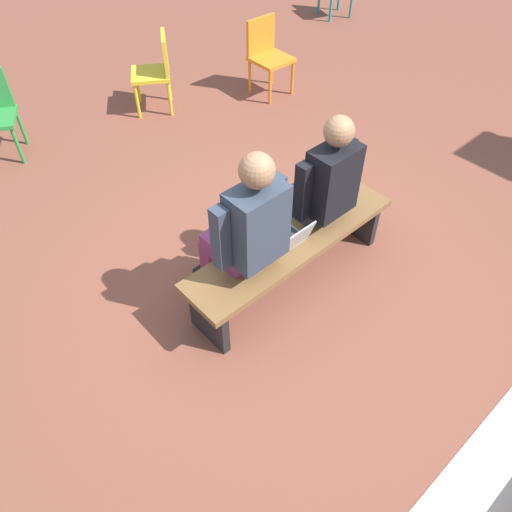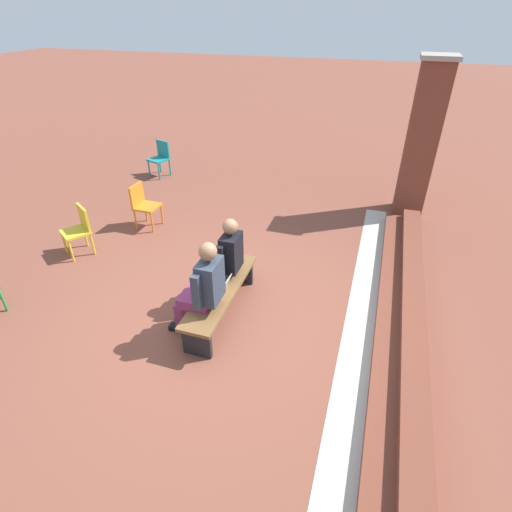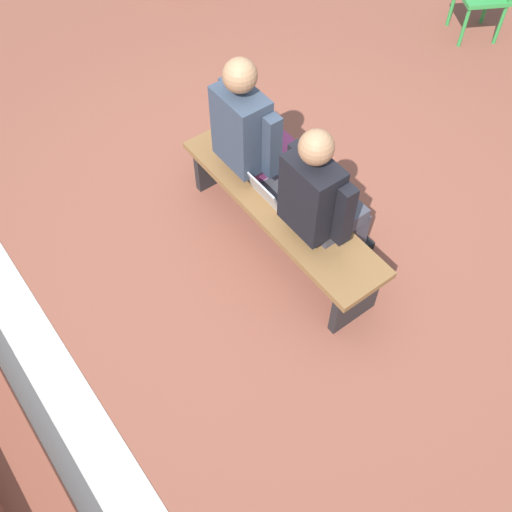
{
  "view_description": "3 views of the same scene",
  "coord_description": "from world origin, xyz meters",
  "px_view_note": "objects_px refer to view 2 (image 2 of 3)",
  "views": [
    {
      "loc": [
        1.87,
        1.72,
        2.98
      ],
      "look_at": [
        0.34,
        0.04,
        0.64
      ],
      "focal_mm": 35.0,
      "sensor_mm": 36.0,
      "label": 1
    },
    {
      "loc": [
        3.84,
        1.72,
        3.72
      ],
      "look_at": [
        -0.35,
        0.38,
        0.89
      ],
      "focal_mm": 28.0,
      "sensor_mm": 36.0,
      "label": 2
    },
    {
      "loc": [
        -2.17,
        1.72,
        3.53
      ],
      "look_at": [
        -0.44,
        0.43,
        0.59
      ],
      "focal_mm": 42.0,
      "sensor_mm": 36.0,
      "label": 3
    }
  ],
  "objects_px": {
    "laptop": "(219,289)",
    "plastic_chair_near_bench_right": "(79,228)",
    "person_adult": "(202,287)",
    "plastic_chair_mid_courtyard": "(143,203)",
    "plastic_chair_near_bench_left": "(160,156)",
    "bench": "(221,294)",
    "person_student": "(224,258)"
  },
  "relations": [
    {
      "from": "bench",
      "to": "person_adult",
      "type": "xyz_separation_m",
      "value": [
        0.39,
        -0.07,
        0.38
      ]
    },
    {
      "from": "person_student",
      "to": "person_adult",
      "type": "relative_size",
      "value": 0.97
    },
    {
      "from": "plastic_chair_near_bench_left",
      "to": "plastic_chair_near_bench_right",
      "type": "bearing_deg",
      "value": 8.04
    },
    {
      "from": "bench",
      "to": "laptop",
      "type": "bearing_deg",
      "value": 9.66
    },
    {
      "from": "bench",
      "to": "plastic_chair_mid_courtyard",
      "type": "xyz_separation_m",
      "value": [
        -1.99,
        -2.39,
        0.13
      ]
    },
    {
      "from": "laptop",
      "to": "plastic_chair_near_bench_right",
      "type": "height_order",
      "value": "plastic_chair_near_bench_right"
    },
    {
      "from": "person_student",
      "to": "plastic_chair_mid_courtyard",
      "type": "relative_size",
      "value": 1.59
    },
    {
      "from": "bench",
      "to": "person_student",
      "type": "height_order",
      "value": "person_student"
    },
    {
      "from": "laptop",
      "to": "plastic_chair_near_bench_left",
      "type": "height_order",
      "value": "plastic_chair_near_bench_left"
    },
    {
      "from": "person_student",
      "to": "plastic_chair_mid_courtyard",
      "type": "height_order",
      "value": "person_student"
    },
    {
      "from": "bench",
      "to": "plastic_chair_near_bench_right",
      "type": "height_order",
      "value": "plastic_chair_near_bench_right"
    },
    {
      "from": "person_student",
      "to": "person_adult",
      "type": "xyz_separation_m",
      "value": [
        0.72,
        -0.0,
        0.02
      ]
    },
    {
      "from": "person_adult",
      "to": "plastic_chair_near_bench_right",
      "type": "distance_m",
      "value": 3.09
    },
    {
      "from": "person_adult",
      "to": "plastic_chair_mid_courtyard",
      "type": "bearing_deg",
      "value": -135.7
    },
    {
      "from": "person_adult",
      "to": "plastic_chair_mid_courtyard",
      "type": "height_order",
      "value": "person_adult"
    },
    {
      "from": "person_adult",
      "to": "plastic_chair_near_bench_left",
      "type": "height_order",
      "value": "person_adult"
    },
    {
      "from": "laptop",
      "to": "plastic_chair_mid_courtyard",
      "type": "bearing_deg",
      "value": -130.6
    },
    {
      "from": "plastic_chair_near_bench_right",
      "to": "plastic_chair_near_bench_left",
      "type": "bearing_deg",
      "value": -171.96
    },
    {
      "from": "person_student",
      "to": "person_adult",
      "type": "bearing_deg",
      "value": -0.22
    },
    {
      "from": "plastic_chair_near_bench_left",
      "to": "plastic_chair_mid_courtyard",
      "type": "xyz_separation_m",
      "value": [
        2.52,
        1.04,
        0.0
      ]
    },
    {
      "from": "person_student",
      "to": "bench",
      "type": "bearing_deg",
      "value": 11.54
    },
    {
      "from": "bench",
      "to": "person_student",
      "type": "distance_m",
      "value": 0.49
    },
    {
      "from": "bench",
      "to": "plastic_chair_near_bench_left",
      "type": "distance_m",
      "value": 5.66
    },
    {
      "from": "laptop",
      "to": "plastic_chair_near_bench_right",
      "type": "distance_m",
      "value": 3.04
    },
    {
      "from": "plastic_chair_near_bench_left",
      "to": "person_student",
      "type": "bearing_deg",
      "value": 38.83
    },
    {
      "from": "person_student",
      "to": "plastic_chair_near_bench_right",
      "type": "xyz_separation_m",
      "value": [
        -0.47,
        -2.84,
        -0.23
      ]
    },
    {
      "from": "laptop",
      "to": "plastic_chair_mid_courtyard",
      "type": "height_order",
      "value": "plastic_chair_mid_courtyard"
    },
    {
      "from": "person_adult",
      "to": "laptop",
      "type": "height_order",
      "value": "person_adult"
    },
    {
      "from": "laptop",
      "to": "plastic_chair_mid_courtyard",
      "type": "relative_size",
      "value": 0.38
    },
    {
      "from": "person_adult",
      "to": "plastic_chair_near_bench_left",
      "type": "xyz_separation_m",
      "value": [
        -4.89,
        -3.36,
        -0.25
      ]
    },
    {
      "from": "laptop",
      "to": "plastic_chair_mid_courtyard",
      "type": "xyz_separation_m",
      "value": [
        -2.06,
        -2.4,
        -0.02
      ]
    },
    {
      "from": "bench",
      "to": "laptop",
      "type": "xyz_separation_m",
      "value": [
        0.07,
        0.01,
        0.15
      ]
    }
  ]
}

